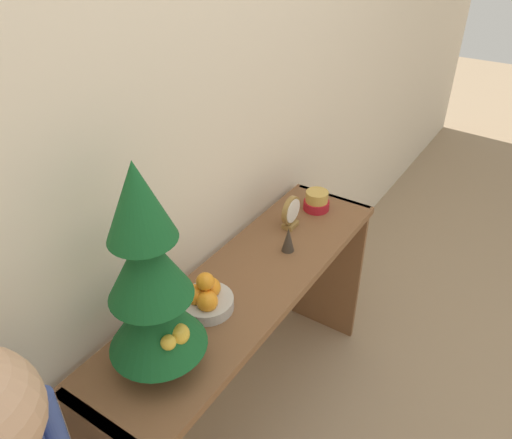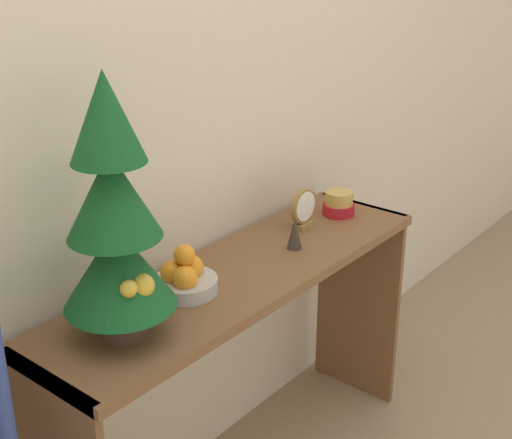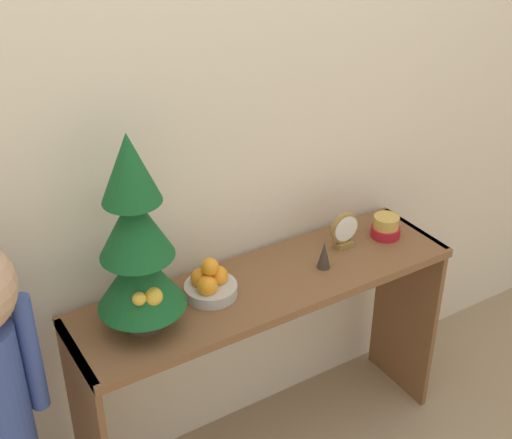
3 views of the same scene
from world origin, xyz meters
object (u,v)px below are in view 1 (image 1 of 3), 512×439
(singing_bowl, at_px, (317,201))
(desk_clock, at_px, (291,213))
(mini_tree, at_px, (150,282))
(figurine, at_px, (288,239))
(fruit_bowl, at_px, (206,298))

(singing_bowl, height_order, desk_clock, desk_clock)
(mini_tree, height_order, figurine, mini_tree)
(fruit_bowl, relative_size, desk_clock, 1.28)
(mini_tree, height_order, fruit_bowl, mini_tree)
(singing_bowl, relative_size, figurine, 1.08)
(singing_bowl, distance_m, figurine, 0.31)
(fruit_bowl, height_order, figurine, fruit_bowl)
(mini_tree, relative_size, fruit_bowl, 3.69)
(fruit_bowl, xyz_separation_m, desk_clock, (0.53, 0.01, 0.02))
(fruit_bowl, xyz_separation_m, singing_bowl, (0.70, -0.02, -0.00))
(singing_bowl, height_order, figurine, figurine)
(desk_clock, height_order, figurine, desk_clock)
(singing_bowl, xyz_separation_m, desk_clock, (-0.17, 0.02, 0.03))
(mini_tree, distance_m, fruit_bowl, 0.35)
(fruit_bowl, relative_size, figurine, 1.72)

